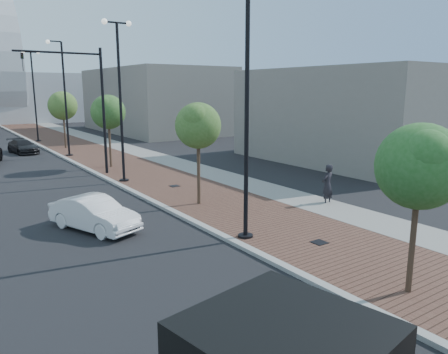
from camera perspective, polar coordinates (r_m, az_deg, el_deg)
sidewalk at (r=44.15m, az=-18.17°, el=3.96°), size 7.00×140.00×0.12m
concrete_strip at (r=44.97m, az=-14.87°, el=4.29°), size 2.40×140.00×0.13m
curb at (r=43.32m, az=-22.62°, el=3.52°), size 0.30×140.00×0.14m
white_sedan at (r=17.83m, az=-16.87°, el=-4.67°), size 2.79×4.27×1.33m
dark_car_far at (r=41.28m, az=-25.12°, el=3.69°), size 2.28×4.29×1.18m
pedestrian at (r=21.16m, az=13.54°, el=-1.03°), size 0.81×0.61×1.99m
streetlight_1 at (r=15.20m, az=2.68°, el=7.19°), size 1.44×0.56×9.21m
streetlight_2 at (r=25.82m, az=-13.58°, el=9.78°), size 1.72×0.56×9.28m
streetlight_3 at (r=37.25m, az=-20.43°, el=9.12°), size 1.44×0.56×9.21m
streetlight_4 at (r=48.98m, az=-23.86°, el=9.86°), size 1.72×0.56×9.28m
traffic_mast at (r=28.36m, az=-17.53°, el=10.03°), size 5.09×0.20×8.00m
tree_0 at (r=12.13m, az=24.54°, el=1.27°), size 2.30×2.24×4.69m
tree_1 at (r=20.04m, az=-3.38°, el=6.78°), size 2.22×2.14×4.91m
tree_2 at (r=30.92m, az=-15.05°, el=8.30°), size 2.40×2.36×5.12m
tree_3 at (r=42.42m, az=-20.56°, el=8.84°), size 2.62×2.61×5.30m
commercial_block_ne at (r=57.65m, az=-9.18°, el=9.99°), size 12.00×22.00×8.00m
commercial_block_e at (r=34.67m, az=16.09°, el=7.86°), size 10.00×16.00×7.00m
utility_cover_1 at (r=15.90m, az=12.53°, el=-8.46°), size 0.50×0.50×0.02m
utility_cover_2 at (r=24.41m, az=-6.57°, el=-1.19°), size 0.50×0.50×0.02m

